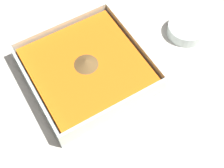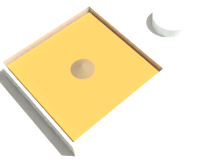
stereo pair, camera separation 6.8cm
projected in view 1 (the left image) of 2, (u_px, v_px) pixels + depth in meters
name	position (u px, v px, depth m)	size (l,w,h in m)	color
ground_plane	(89.00, 70.00, 0.74)	(4.00, 4.00, 0.00)	beige
square_dish	(87.00, 70.00, 0.71)	(0.26, 0.26, 0.06)	silver
spice_bowl	(186.00, 30.00, 0.79)	(0.10, 0.10, 0.03)	silver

